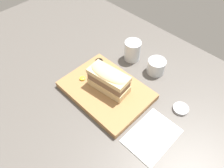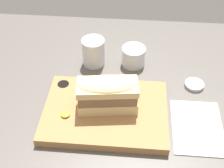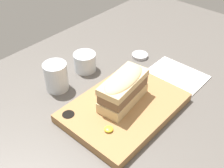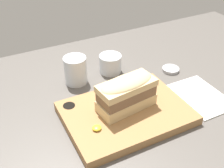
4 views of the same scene
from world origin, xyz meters
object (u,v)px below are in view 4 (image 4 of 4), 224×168
(serving_board, at_px, (126,113))
(wine_glass, at_px, (110,64))
(water_glass, at_px, (76,72))
(napkin, at_px, (200,96))
(condiment_dish, at_px, (171,69))
(sandwich, at_px, (127,92))

(serving_board, height_order, wine_glass, wine_glass)
(water_glass, height_order, wine_glass, water_glass)
(napkin, distance_m, condiment_dish, 0.17)
(napkin, bearing_deg, sandwich, 172.30)
(serving_board, xyz_separation_m, napkin, (0.26, -0.02, -0.01))
(sandwich, bearing_deg, serving_board, -123.36)
(wine_glass, distance_m, napkin, 0.33)
(wine_glass, bearing_deg, condiment_dish, -26.06)
(napkin, bearing_deg, condiment_dish, 86.85)
(sandwich, relative_size, water_glass, 1.83)
(sandwich, relative_size, condiment_dish, 2.85)
(sandwich, xyz_separation_m, water_glass, (-0.07, 0.23, -0.04))
(serving_board, distance_m, wine_glass, 0.26)
(serving_board, relative_size, napkin, 1.81)
(water_glass, bearing_deg, condiment_dish, -14.98)
(condiment_dish, bearing_deg, water_glass, 165.02)
(sandwich, height_order, water_glass, sandwich)
(serving_board, distance_m, sandwich, 0.07)
(serving_board, bearing_deg, water_glass, 105.00)
(serving_board, xyz_separation_m, wine_glass, (0.07, 0.24, 0.02))
(serving_board, xyz_separation_m, sandwich, (0.01, 0.01, 0.07))
(serving_board, distance_m, water_glass, 0.25)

